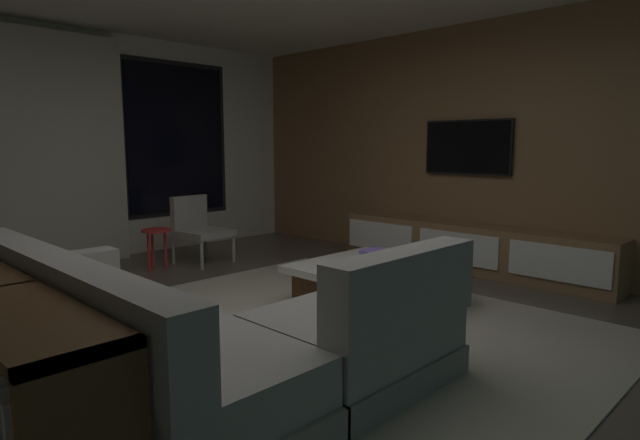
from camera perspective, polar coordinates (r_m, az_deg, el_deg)
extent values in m
plane|color=#564C44|center=(3.88, -3.83, -12.57)|extent=(9.20, 9.20, 0.00)
cube|color=silver|center=(6.82, -25.04, 7.15)|extent=(6.60, 0.12, 2.70)
cube|color=black|center=(7.33, -15.26, 8.40)|extent=(1.52, 0.02, 2.02)
cube|color=black|center=(7.31, -15.20, 8.40)|extent=(1.40, 0.03, 1.90)
cube|color=beige|center=(6.48, -29.03, 6.45)|extent=(2.10, 0.12, 2.60)
cube|color=#8E6642|center=(6.11, 18.18, 7.48)|extent=(0.12, 7.80, 2.70)
cube|color=#ADA391|center=(4.04, 0.92, -11.62)|extent=(3.20, 3.80, 0.01)
cube|color=gray|center=(3.27, -19.78, -15.42)|extent=(0.90, 2.50, 0.18)
cube|color=#9E9991|center=(3.19, -19.96, -11.95)|extent=(0.86, 2.42, 0.24)
cube|color=#9E9991|center=(2.97, -26.38, -7.31)|extent=(0.20, 2.50, 0.40)
cube|color=#9E9991|center=(4.17, -26.99, -4.69)|extent=(0.90, 0.20, 0.18)
cube|color=gray|center=(3.22, 3.53, -15.28)|extent=(1.10, 0.90, 0.18)
cube|color=#9E9991|center=(3.14, 3.57, -11.77)|extent=(1.07, 0.86, 0.24)
cube|color=#9E9991|center=(2.84, 9.00, -7.25)|extent=(1.10, 0.20, 0.40)
cube|color=beige|center=(3.53, -27.47, -5.74)|extent=(0.10, 0.36, 0.36)
cube|color=#B2A893|center=(2.76, -21.85, -9.09)|extent=(0.10, 0.36, 0.36)
cube|color=#4D3119|center=(4.57, 5.90, -7.44)|extent=(1.00, 1.00, 0.30)
cube|color=white|center=(4.52, 5.93, -5.24)|extent=(1.16, 1.16, 0.06)
cube|color=#5DD53A|center=(4.59, 6.28, -4.52)|extent=(0.27, 0.21, 0.03)
cube|color=brown|center=(4.57, 6.17, -4.21)|extent=(0.23, 0.22, 0.03)
cube|color=#93348B|center=(4.57, 6.28, -3.86)|extent=(0.20, 0.20, 0.03)
cube|color=#805EBE|center=(4.58, 6.15, -3.41)|extent=(0.24, 0.20, 0.03)
cylinder|color=#B2ADA0|center=(6.29, -9.31, -2.94)|extent=(0.04, 0.04, 0.36)
cylinder|color=#B2ADA0|center=(5.98, -12.64, -3.61)|extent=(0.04, 0.04, 0.36)
cylinder|color=#B2ADA0|center=(6.66, -12.28, -2.42)|extent=(0.04, 0.04, 0.36)
cylinder|color=#B2ADA0|center=(6.36, -15.56, -3.01)|extent=(0.04, 0.04, 0.36)
cube|color=#9E9991|center=(6.29, -12.50, -1.37)|extent=(0.61, 0.62, 0.08)
cube|color=#9E9991|center=(6.44, -13.95, 0.87)|extent=(0.49, 0.14, 0.38)
cylinder|color=red|center=(6.03, -18.01, -3.22)|extent=(0.03, 0.03, 0.46)
cylinder|color=red|center=(6.13, -16.35, -2.98)|extent=(0.03, 0.03, 0.46)
cylinder|color=red|center=(6.17, -17.62, -2.97)|extent=(0.03, 0.03, 0.46)
cylinder|color=red|center=(6.04, -17.26, -1.07)|extent=(0.32, 0.32, 0.02)
cube|color=#8E6642|center=(6.01, 15.69, -2.88)|extent=(0.44, 3.10, 0.52)
cube|color=white|center=(5.38, 24.30, -4.27)|extent=(0.02, 0.93, 0.33)
cube|color=white|center=(5.81, 14.59, -2.95)|extent=(0.02, 0.93, 0.33)
cube|color=white|center=(6.38, 6.44, -1.77)|extent=(0.02, 0.93, 0.33)
cube|color=#39281A|center=(5.65, 23.03, -5.36)|extent=(0.33, 0.68, 0.19)
cube|color=#B0819A|center=(5.57, 25.53, -5.77)|extent=(0.03, 0.04, 0.18)
cube|color=#52476B|center=(5.60, 24.51, -5.79)|extent=(0.03, 0.04, 0.14)
cube|color=#C87C82|center=(5.63, 23.52, -5.49)|extent=(0.03, 0.04, 0.18)
cube|color=#648755|center=(5.67, 22.54, -5.36)|extent=(0.03, 0.04, 0.18)
cube|color=#64C380|center=(5.71, 21.56, -5.36)|extent=(0.03, 0.04, 0.15)
cube|color=#55BB54|center=(5.75, 20.61, -5.18)|extent=(0.03, 0.04, 0.16)
cube|color=black|center=(6.13, 15.63, 7.59)|extent=(0.04, 1.04, 0.60)
cube|color=black|center=(6.13, 15.61, 7.59)|extent=(0.05, 1.00, 0.56)
cube|color=#4D3119|center=(2.96, -31.23, -17.59)|extent=(0.38, 2.04, 0.03)
cube|color=silver|center=(2.40, -27.72, -20.06)|extent=(0.18, 0.04, 0.23)
cube|color=white|center=(2.52, -28.87, -18.71)|extent=(0.18, 0.04, 0.23)
cube|color=silver|center=(2.65, -29.95, -17.38)|extent=(0.18, 0.04, 0.24)
cube|color=silver|center=(2.78, -30.45, -16.23)|extent=(0.18, 0.04, 0.24)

